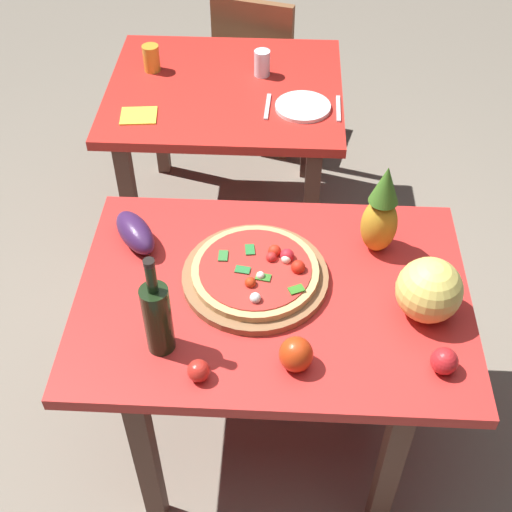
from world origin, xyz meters
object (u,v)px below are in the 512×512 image
(melon, at_px, (429,290))
(knife_utensil, at_px, (338,109))
(tomato_near_board, at_px, (198,371))
(dining_chair, at_px, (259,62))
(pineapple_left, at_px, (381,214))
(napkin_folded, at_px, (139,116))
(wine_bottle, at_px, (157,317))
(bell_pepper, at_px, (296,354))
(dinner_plate, at_px, (303,107))
(tomato_at_corner, at_px, (444,361))
(eggplant, at_px, (135,232))
(drinking_glass_juice, at_px, (151,58))
(pizza, at_px, (257,270))
(fork_utensil, at_px, (267,107))
(pizza_board, at_px, (255,277))
(drinking_glass_water, at_px, (262,63))
(display_table, at_px, (272,313))
(background_table, at_px, (226,108))

(melon, height_order, knife_utensil, melon)
(tomato_near_board, bearing_deg, dining_chair, 88.44)
(pineapple_left, xyz_separation_m, napkin_folded, (-0.87, 0.69, -0.14))
(wine_bottle, xyz_separation_m, pineapple_left, (0.61, 0.42, 0.02))
(bell_pepper, bearing_deg, dinner_plate, 89.18)
(dining_chair, height_order, wine_bottle, wine_bottle)
(bell_pepper, relative_size, tomato_at_corner, 1.37)
(dinner_plate, height_order, napkin_folded, dinner_plate)
(tomato_at_corner, height_order, tomato_near_board, tomato_at_corner)
(eggplant, relative_size, drinking_glass_juice, 1.79)
(pizza, relative_size, tomato_near_board, 6.29)
(bell_pepper, relative_size, eggplant, 0.50)
(dinner_plate, xyz_separation_m, fork_utensil, (-0.14, 0.00, -0.00))
(pizza_board, relative_size, knife_utensil, 2.42)
(drinking_glass_water, bearing_deg, drinking_glass_juice, 178.19)
(tomato_at_corner, bearing_deg, knife_utensil, 100.51)
(knife_utensil, bearing_deg, drinking_glass_juice, 162.34)
(display_table, height_order, wine_bottle, wine_bottle)
(melon, distance_m, dinner_plate, 1.10)
(drinking_glass_juice, xyz_separation_m, knife_utensil, (0.78, -0.27, -0.05))
(eggplant, relative_size, knife_utensil, 1.11)
(pizza, bearing_deg, fork_utensil, 90.32)
(pizza, relative_size, napkin_folded, 2.70)
(tomato_near_board, distance_m, dinner_plate, 1.32)
(wine_bottle, bearing_deg, pineapple_left, 34.35)
(pineapple_left, xyz_separation_m, tomato_near_board, (-0.50, -0.52, -0.11))
(background_table, distance_m, tomato_near_board, 1.46)
(tomato_at_corner, bearing_deg, pizza_board, 149.50)
(bell_pepper, bearing_deg, pineapple_left, 62.01)
(melon, xyz_separation_m, tomato_at_corner, (0.02, -0.20, -0.06))
(napkin_folded, bearing_deg, drinking_glass_water, 35.96)
(pineapple_left, distance_m, fork_utensil, 0.87)
(pineapple_left, bearing_deg, knife_utensil, 96.41)
(pizza_board, xyz_separation_m, dinner_plate, (0.14, 0.94, -0.00))
(pizza_board, distance_m, wine_bottle, 0.37)
(display_table, relative_size, dinner_plate, 5.25)
(pineapple_left, distance_m, dinner_plate, 0.82)
(pineapple_left, xyz_separation_m, melon, (0.12, -0.26, -0.05))
(pizza_board, bearing_deg, fork_utensil, 89.96)
(dining_chair, distance_m, fork_utensil, 0.84)
(melon, xyz_separation_m, dinner_plate, (-0.35, 1.04, -0.08))
(tomato_at_corner, distance_m, drinking_glass_juice, 1.81)
(bell_pepper, distance_m, napkin_folded, 1.31)
(tomato_at_corner, bearing_deg, wine_bottle, 176.89)
(bell_pepper, distance_m, eggplant, 0.67)
(background_table, relative_size, eggplant, 4.84)
(wine_bottle, xyz_separation_m, melon, (0.73, 0.16, -0.03))
(drinking_glass_juice, height_order, napkin_folded, drinking_glass_juice)
(tomato_at_corner, bearing_deg, display_table, 150.69)
(pizza_board, relative_size, fork_utensil, 2.42)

